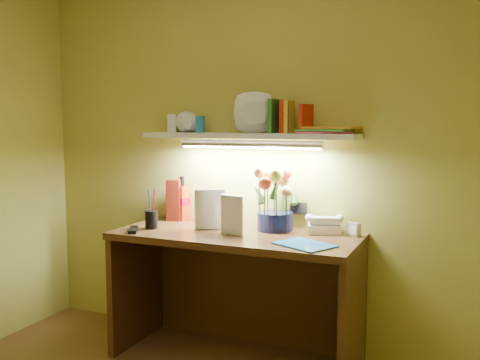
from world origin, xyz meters
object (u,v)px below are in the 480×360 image
telephone (324,224)px  whisky_bottle (182,198)px  desk (236,297)px  desk_clock (353,229)px  flower_bouquet (275,199)px

telephone → whisky_bottle: 0.96m
desk → whisky_bottle: whisky_bottle is taller
desk → desk_clock: size_ratio=18.64×
flower_bouquet → desk_clock: flower_bouquet is taller
flower_bouquet → desk_clock: (0.46, 0.02, -0.15)m
desk → flower_bouquet: (0.17, 0.17, 0.56)m
telephone → whisky_bottle: bearing=160.3°
desk → telephone: bearing=23.2°
desk_clock → whisky_bottle: 1.13m
flower_bouquet → telephone: size_ratio=2.02×
desk_clock → flower_bouquet: bearing=-156.5°
desk → flower_bouquet: size_ratio=3.80×
desk → flower_bouquet: flower_bouquet is taller
desk → telephone: telephone is taller
telephone → desk: bearing=-173.8°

